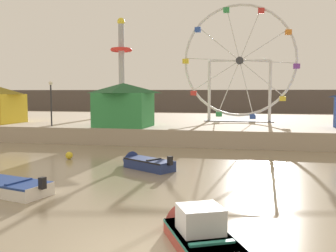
{
  "coord_description": "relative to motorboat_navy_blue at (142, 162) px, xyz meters",
  "views": [
    {
      "loc": [
        2.73,
        -9.18,
        4.03
      ],
      "look_at": [
        -1.35,
        10.63,
        2.24
      ],
      "focal_mm": 40.92,
      "sensor_mm": 36.0,
      "label": 1
    }
  ],
  "objects": [
    {
      "name": "ground_plane",
      "position": [
        2.68,
        -10.27,
        -0.29
      ],
      "size": [
        240.0,
        240.0,
        0.0
      ],
      "primitive_type": "plane",
      "color": "gray"
    },
    {
      "name": "quay_promenade",
      "position": [
        2.68,
        19.76,
        0.34
      ],
      "size": [
        110.0,
        23.73,
        1.27
      ],
      "primitive_type": "cube",
      "color": "tan",
      "rests_on": "ground_plane"
    },
    {
      "name": "distant_town_skyline",
      "position": [
        2.68,
        42.72,
        1.91
      ],
      "size": [
        140.0,
        3.0,
        4.4
      ],
      "primitive_type": "cube",
      "color": "#564C47",
      "rests_on": "ground_plane"
    },
    {
      "name": "motorboat_navy_blue",
      "position": [
        0.0,
        0.0,
        0.0
      ],
      "size": [
        3.62,
        2.84,
        1.13
      ],
      "rotation": [
        0.0,
        0.0,
        2.58
      ],
      "color": "navy",
      "rests_on": "ground_plane"
    },
    {
      "name": "motorboat_faded_red",
      "position": [
        4.11,
        -9.44,
        0.01
      ],
      "size": [
        3.08,
        4.48,
        1.52
      ],
      "rotation": [
        0.0,
        0.0,
        2.02
      ],
      "color": "#B24238",
      "rests_on": "ground_plane"
    },
    {
      "name": "ferris_wheel_white_frame",
      "position": [
        4.69,
        17.11,
        6.45
      ],
      "size": [
        10.72,
        1.2,
        10.9
      ],
      "color": "silver",
      "rests_on": "quay_promenade"
    },
    {
      "name": "drop_tower_steel_tower",
      "position": [
        -9.68,
        25.61,
        6.61
      ],
      "size": [
        2.8,
        2.8,
        11.74
      ],
      "color": "#999EA3",
      "rests_on": "quay_promenade"
    },
    {
      "name": "carnival_booth_green_kiosk",
      "position": [
        -4.26,
        9.8,
        2.79
      ],
      "size": [
        4.82,
        3.83,
        3.49
      ],
      "rotation": [
        0.0,
        0.0,
        -0.06
      ],
      "color": "#33934C",
      "rests_on": "quay_promenade"
    },
    {
      "name": "promenade_lamp_near",
      "position": [
        -10.12,
        9.0,
        3.39
      ],
      "size": [
        0.32,
        0.32,
        3.65
      ],
      "color": "#2D2D33",
      "rests_on": "quay_promenade"
    },
    {
      "name": "mooring_buoy_orange",
      "position": [
        -5.07,
        1.77,
        -0.07
      ],
      "size": [
        0.44,
        0.44,
        0.44
      ],
      "primitive_type": "sphere",
      "color": "yellow",
      "rests_on": "ground_plane"
    }
  ]
}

